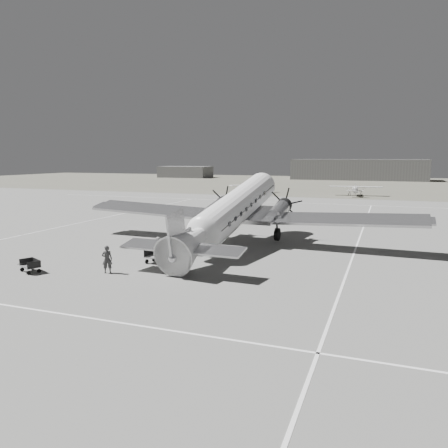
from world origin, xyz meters
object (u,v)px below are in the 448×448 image
at_px(light_plane_left, 253,188).
at_px(baggage_cart_near, 158,257).
at_px(passenger, 178,242).
at_px(ramp_agent, 159,248).
at_px(light_plane_right, 355,190).
at_px(hangar_main, 358,170).
at_px(ground_crew, 107,259).
at_px(shed_secondary, 185,172).
at_px(baggage_cart_far, 30,266).
at_px(dc3_airliner, 233,212).

xyz_separation_m(light_plane_left, baggage_cart_near, (10.95, -59.49, -0.53)).
bearing_deg(passenger, ramp_agent, 150.60).
bearing_deg(ramp_agent, light_plane_right, -6.56).
height_order(hangar_main, baggage_cart_near, hangar_main).
bearing_deg(ground_crew, baggage_cart_near, -147.29).
height_order(shed_secondary, ramp_agent, shed_secondary).
relative_size(light_plane_right, baggage_cart_near, 5.78).
bearing_deg(passenger, shed_secondary, 11.19).
relative_size(baggage_cart_near, ground_crew, 0.96).
bearing_deg(baggage_cart_near, ground_crew, -110.13).
bearing_deg(hangar_main, baggage_cart_far, -95.35).
bearing_deg(ground_crew, baggage_cart_far, -10.95).
bearing_deg(passenger, light_plane_right, -22.83).
bearing_deg(ground_crew, ramp_agent, -136.19).
xyz_separation_m(hangar_main, shed_secondary, (-60.00, -5.00, -1.30)).
xyz_separation_m(hangar_main, ground_crew, (-7.29, -127.04, -2.41)).
xyz_separation_m(baggage_cart_near, ground_crew, (-1.77, -3.33, 0.41)).
height_order(light_plane_left, ground_crew, light_plane_left).
xyz_separation_m(light_plane_right, passenger, (-8.90, -57.67, -0.06)).
relative_size(dc3_airliner, light_plane_right, 3.03).
bearing_deg(hangar_main, dc3_airliner, -91.24).
bearing_deg(baggage_cart_near, dc3_airliner, 75.08).
relative_size(light_plane_left, baggage_cart_near, 5.67).
height_order(dc3_airliner, baggage_cart_near, dc3_airliner).
bearing_deg(light_plane_right, shed_secondary, 133.51).
bearing_deg(shed_secondary, hangar_main, 4.76).
xyz_separation_m(shed_secondary, light_plane_left, (43.53, -59.22, -0.99)).
distance_m(hangar_main, ground_crew, 127.27).
xyz_separation_m(light_plane_right, baggage_cart_far, (-15.51, -65.55, -0.62)).
bearing_deg(passenger, baggage_cart_far, 125.92).
height_order(light_plane_right, passenger, light_plane_right).
bearing_deg(dc3_airliner, ground_crew, -112.83).
relative_size(baggage_cart_near, ramp_agent, 1.02).
xyz_separation_m(hangar_main, baggage_cart_far, (-12.04, -128.60, -2.89)).
relative_size(light_plane_left, ramp_agent, 5.80).
xyz_separation_m(light_plane_left, baggage_cart_far, (4.43, -64.39, -0.60)).
xyz_separation_m(dc3_airliner, ramp_agent, (-3.45, -6.11, -2.02)).
distance_m(baggage_cart_far, ground_crew, 5.02).
distance_m(dc3_airliner, ground_crew, 11.64).
xyz_separation_m(dc3_airliner, light_plane_left, (-13.94, 52.39, -1.85)).
height_order(hangar_main, passenger, hangar_main).
bearing_deg(hangar_main, shed_secondary, -175.24).
height_order(baggage_cart_far, ramp_agent, ramp_agent).
relative_size(light_plane_left, light_plane_right, 0.98).
distance_m(shed_secondary, ground_crew, 132.94).
bearing_deg(light_plane_left, ramp_agent, -121.36).
xyz_separation_m(light_plane_left, ramp_agent, (10.49, -58.50, -0.17)).
distance_m(hangar_main, dc3_airliner, 116.64).
bearing_deg(light_plane_left, shed_secondary, 84.79).
bearing_deg(shed_secondary, baggage_cart_far, -68.79).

